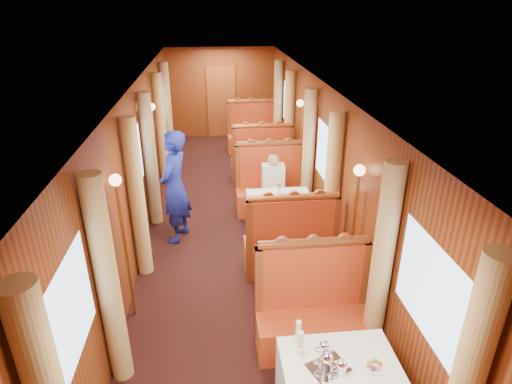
{
  "coord_description": "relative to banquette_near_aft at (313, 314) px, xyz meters",
  "views": [
    {
      "loc": [
        -0.31,
        -6.26,
        3.73
      ],
      "look_at": [
        0.32,
        -0.43,
        1.05
      ],
      "focal_mm": 30.0,
      "sensor_mm": 36.0,
      "label": 1
    }
  ],
  "objects": [
    {
      "name": "floor",
      "position": [
        -0.75,
        2.49,
        -0.42
      ],
      "size": [
        3.0,
        12.0,
        0.01
      ],
      "primitive_type": null,
      "color": "black",
      "rests_on": "ground"
    },
    {
      "name": "ceiling",
      "position": [
        -0.75,
        2.49,
        2.08
      ],
      "size": [
        3.0,
        12.0,
        0.01
      ],
      "primitive_type": null,
      "rotation": [
        3.14,
        0.0,
        0.0
      ],
      "color": "silver",
      "rests_on": "wall_left"
    },
    {
      "name": "wall_far",
      "position": [
        -0.75,
        8.49,
        0.83
      ],
      "size": [
        3.0,
        0.01,
        2.5
      ],
      "primitive_type": null,
      "rotation": [
        1.57,
        0.0,
        0.0
      ],
      "color": "brown",
      "rests_on": "floor"
    },
    {
      "name": "wall_left",
      "position": [
        -2.25,
        2.49,
        0.83
      ],
      "size": [
        0.01,
        12.0,
        2.5
      ],
      "primitive_type": null,
      "rotation": [
        1.57,
        0.0,
        1.57
      ],
      "color": "brown",
      "rests_on": "floor"
    },
    {
      "name": "wall_right",
      "position": [
        0.75,
        2.49,
        0.83
      ],
      "size": [
        0.01,
        12.0,
        2.5
      ],
      "primitive_type": null,
      "rotation": [
        1.57,
        0.0,
        -1.57
      ],
      "color": "brown",
      "rests_on": "floor"
    },
    {
      "name": "doorway_far",
      "position": [
        -0.75,
        8.46,
        0.58
      ],
      "size": [
        0.8,
        0.04,
        2.0
      ],
      "primitive_type": "cube",
      "color": "brown",
      "rests_on": "floor"
    },
    {
      "name": "banquette_near_aft",
      "position": [
        0.0,
        0.0,
        0.0
      ],
      "size": [
        1.3,
        0.55,
        1.34
      ],
      "color": "#A51B12",
      "rests_on": "floor"
    },
    {
      "name": "table_mid",
      "position": [
        0.0,
        2.49,
        -0.05
      ],
      "size": [
        1.05,
        0.72,
        0.75
      ],
      "primitive_type": "cube",
      "color": "white",
      "rests_on": "floor"
    },
    {
      "name": "banquette_mid_fwd",
      "position": [
        0.0,
        1.47,
        0.0
      ],
      "size": [
        1.3,
        0.55,
        1.34
      ],
      "color": "#A51B12",
      "rests_on": "floor"
    },
    {
      "name": "banquette_mid_aft",
      "position": [
        0.0,
        3.5,
        0.0
      ],
      "size": [
        1.3,
        0.55,
        1.34
      ],
      "color": "#A51B12",
      "rests_on": "floor"
    },
    {
      "name": "table_far",
      "position": [
        0.0,
        5.99,
        -0.05
      ],
      "size": [
        1.05,
        0.72,
        0.75
      ],
      "primitive_type": "cube",
      "color": "white",
      "rests_on": "floor"
    },
    {
      "name": "banquette_far_fwd",
      "position": [
        0.0,
        4.97,
        0.0
      ],
      "size": [
        1.3,
        0.55,
        1.34
      ],
      "color": "#A51B12",
      "rests_on": "floor"
    },
    {
      "name": "banquette_far_aft",
      "position": [
        0.0,
        7.0,
        0.0
      ],
      "size": [
        1.3,
        0.55,
        1.34
      ],
      "color": "#A51B12",
      "rests_on": "floor"
    },
    {
      "name": "tea_tray",
      "position": [
        -0.13,
        -1.08,
        0.33
      ],
      "size": [
        0.41,
        0.37,
        0.01
      ],
      "primitive_type": "cube",
      "rotation": [
        0.0,
        0.0,
        0.39
      ],
      "color": "silver",
      "rests_on": "table_near"
    },
    {
      "name": "teapot_left",
      "position": [
        -0.15,
        -1.09,
        0.4
      ],
      "size": [
        0.2,
        0.16,
        0.14
      ],
      "primitive_type": null,
      "rotation": [
        0.0,
        0.0,
        -0.21
      ],
      "color": "silver",
      "rests_on": "tea_tray"
    },
    {
      "name": "teapot_right",
      "position": [
        -0.04,
        -1.16,
        0.39
      ],
      "size": [
        0.16,
        0.12,
        0.13
      ],
      "primitive_type": null,
      "rotation": [
        0.0,
        0.0,
        0.06
      ],
      "color": "silver",
      "rests_on": "tea_tray"
    },
    {
      "name": "teapot_back",
      "position": [
        -0.13,
        -0.94,
        0.39
      ],
      "size": [
        0.17,
        0.13,
        0.13
      ],
      "primitive_type": null,
      "rotation": [
        0.0,
        0.0,
        -0.06
      ],
      "color": "silver",
      "rests_on": "tea_tray"
    },
    {
      "name": "fruit_plate",
      "position": [
        0.28,
        -1.11,
        0.35
      ],
      "size": [
        0.2,
        0.2,
        0.05
      ],
      "rotation": [
        0.0,
        0.0,
        -0.13
      ],
      "color": "white",
      "rests_on": "table_near"
    },
    {
      "name": "cup_inboard",
      "position": [
        -0.34,
        -0.9,
        0.43
      ],
      "size": [
        0.08,
        0.08,
        0.26
      ],
      "rotation": [
        0.0,
        0.0,
        0.23
      ],
      "color": "white",
      "rests_on": "table_near"
    },
    {
      "name": "cup_outboard",
      "position": [
        -0.34,
        -0.76,
        0.43
      ],
      "size": [
        0.08,
        0.08,
        0.26
      ],
      "rotation": [
        0.0,
        0.0,
        0.43
      ],
      "color": "white",
      "rests_on": "table_near"
    },
    {
      "name": "rose_vase_mid",
      "position": [
        -0.01,
        2.45,
        0.5
      ],
      "size": [
        0.06,
        0.06,
        0.36
      ],
      "rotation": [
        0.0,
        0.0,
        -0.32
      ],
      "color": "silver",
      "rests_on": "table_mid"
    },
    {
      "name": "rose_vase_far",
      "position": [
        -0.03,
        5.97,
        0.5
      ],
      "size": [
        0.06,
        0.06,
        0.36
      ],
      "rotation": [
        0.0,
        0.0,
        -0.1
      ],
      "color": "silver",
      "rests_on": "table_far"
    },
    {
      "name": "window_left_near",
      "position": [
        -2.24,
        -1.01,
        1.03
      ],
      "size": [
        0.01,
        1.2,
        0.9
      ],
      "primitive_type": null,
      "rotation": [
        1.57,
        0.0,
        1.57
      ],
      "color": "#92ADD2",
      "rests_on": "wall_left"
    },
    {
      "name": "curtain_left_near_b",
      "position": [
        -2.13,
        -0.23,
        0.75
      ],
      "size": [
        0.22,
        0.22,
        2.35
      ],
      "primitive_type": "cylinder",
      "color": "tan",
      "rests_on": "floor"
    },
    {
      "name": "window_right_near",
      "position": [
        0.74,
        -1.01,
        1.03
      ],
      "size": [
        0.01,
        1.2,
        0.9
      ],
      "primitive_type": null,
      "rotation": [
        1.57,
        0.0,
        -1.57
      ],
      "color": "#92ADD2",
      "rests_on": "wall_right"
    },
    {
      "name": "curtain_right_near_b",
      "position": [
        0.63,
        -0.23,
        0.75
      ],
      "size": [
        0.22,
        0.22,
        2.35
      ],
      "primitive_type": "cylinder",
      "color": "tan",
      "rests_on": "floor"
    },
    {
      "name": "window_left_mid",
      "position": [
        -2.24,
        2.49,
        1.03
      ],
      "size": [
        0.01,
        1.2,
        0.9
      ],
      "primitive_type": null,
      "rotation": [
        1.57,
        0.0,
        1.57
      ],
      "color": "#92ADD2",
      "rests_on": "wall_left"
    },
    {
      "name": "curtain_left_mid_a",
      "position": [
        -2.13,
        1.71,
        0.75
      ],
      "size": [
        0.22,
        0.22,
        2.35
      ],
      "primitive_type": "cylinder",
      "color": "tan",
      "rests_on": "floor"
    },
    {
      "name": "curtain_left_mid_b",
      "position": [
        -2.13,
        3.27,
        0.75
      ],
      "size": [
        0.22,
        0.22,
        2.35
      ],
      "primitive_type": "cylinder",
      "color": "tan",
      "rests_on": "floor"
    },
    {
      "name": "window_right_mid",
      "position": [
        0.74,
        2.49,
        1.03
      ],
      "size": [
        0.01,
        1.2,
        0.9
      ],
      "primitive_type": null,
      "rotation": [
        1.57,
        0.0,
        -1.57
      ],
      "color": "#92ADD2",
      "rests_on": "wall_right"
    },
    {
      "name": "curtain_right_mid_a",
      "position": [
        0.63,
        1.71,
        0.75
      ],
      "size": [
        0.22,
        0.22,
        2.35
      ],
      "primitive_type": "cylinder",
      "color": "tan",
      "rests_on": "floor"
    },
    {
      "name": "curtain_right_mid_b",
      "position": [
        0.63,
        3.27,
        0.75
      ],
      "size": [
        0.22,
        0.22,
        2.35
      ],
      "primitive_type": "cylinder",
      "color": "tan",
      "rests_on": "floor"
    },
    {
      "name": "window_left_far",
      "position": [
        -2.24,
        5.99,
        1.03
      ],
      "size": [
        0.01,
        1.2,
        0.9
      ],
      "primitive_type": null,
      "rotation": [
        1.57,
        0.0,
        1.57
      ],
      "color": "#92ADD2",
      "rests_on": "wall_left"
    },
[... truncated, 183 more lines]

